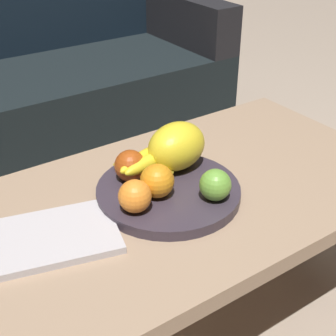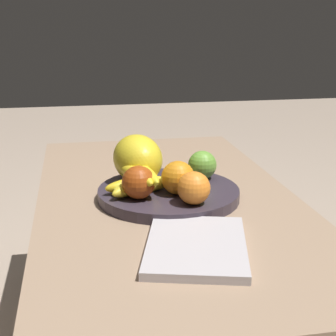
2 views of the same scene
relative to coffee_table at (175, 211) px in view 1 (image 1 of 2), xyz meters
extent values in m
plane|color=tan|center=(0.00, 0.00, -0.41)|extent=(8.00, 8.00, 0.00)
cube|color=#9E8064|center=(0.00, 0.00, 0.03)|extent=(1.16, 0.61, 0.04)
cylinder|color=gray|center=(0.54, 0.26, -0.20)|extent=(0.05, 0.05, 0.41)
cube|color=black|center=(0.07, 1.16, -0.21)|extent=(1.70, 0.70, 0.40)
cube|color=black|center=(0.85, 1.16, 0.10)|extent=(0.14, 0.70, 0.22)
cylinder|color=#362D39|center=(-0.02, 0.00, 0.06)|extent=(0.33, 0.33, 0.03)
ellipsoid|color=yellow|center=(0.05, 0.06, 0.13)|extent=(0.17, 0.14, 0.11)
sphere|color=orange|center=(-0.06, -0.01, 0.11)|extent=(0.08, 0.08, 0.08)
sphere|color=orange|center=(-0.13, -0.03, 0.11)|extent=(0.07, 0.07, 0.07)
sphere|color=#6BA73B|center=(0.04, -0.09, 0.11)|extent=(0.07, 0.07, 0.07)
sphere|color=#A74413|center=(-0.07, 0.08, 0.11)|extent=(0.07, 0.07, 0.07)
ellipsoid|color=yellow|center=(-0.04, 0.06, 0.09)|extent=(0.08, 0.15, 0.03)
ellipsoid|color=gold|center=(-0.02, 0.08, 0.09)|extent=(0.08, 0.15, 0.03)
ellipsoid|color=yellow|center=(-0.04, 0.08, 0.09)|extent=(0.12, 0.14, 0.03)
ellipsoid|color=yellow|center=(-0.04, 0.08, 0.12)|extent=(0.15, 0.08, 0.03)
ellipsoid|color=yellow|center=(-0.04, 0.06, 0.12)|extent=(0.15, 0.07, 0.03)
cube|color=#C0B8BC|center=(-0.30, 0.00, 0.06)|extent=(0.29, 0.24, 0.02)
camera|label=1|loc=(-0.55, -0.77, 0.68)|focal=51.99mm
camera|label=2|loc=(-1.13, 0.21, 0.46)|focal=54.58mm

